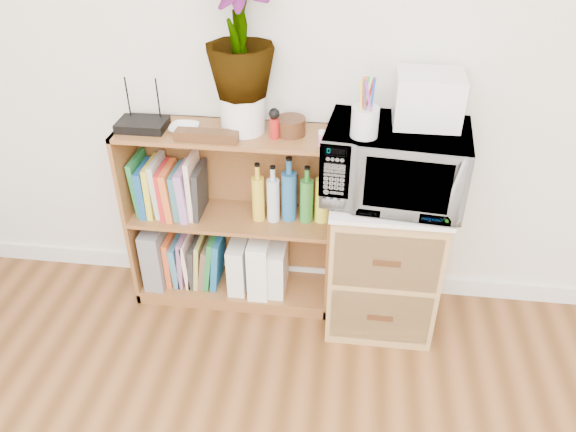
# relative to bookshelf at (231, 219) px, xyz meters

# --- Properties ---
(skirting_board) EXTENTS (4.00, 0.02, 0.10)m
(skirting_board) POSITION_rel_bookshelf_xyz_m (0.35, 0.14, -0.42)
(skirting_board) COLOR white
(skirting_board) RESTS_ON ground
(bookshelf) EXTENTS (1.00, 0.30, 0.95)m
(bookshelf) POSITION_rel_bookshelf_xyz_m (0.00, 0.00, 0.00)
(bookshelf) COLOR brown
(bookshelf) RESTS_ON ground
(wicker_unit) EXTENTS (0.50, 0.45, 0.70)m
(wicker_unit) POSITION_rel_bookshelf_xyz_m (0.75, -0.08, -0.12)
(wicker_unit) COLOR #9E7542
(wicker_unit) RESTS_ON ground
(microwave) EXTENTS (0.63, 0.45, 0.33)m
(microwave) POSITION_rel_bookshelf_xyz_m (0.75, -0.08, 0.41)
(microwave) COLOR silver
(microwave) RESTS_ON wicker_unit
(pen_cup) EXTENTS (0.11, 0.11, 0.12)m
(pen_cup) POSITION_rel_bookshelf_xyz_m (0.61, -0.17, 0.63)
(pen_cup) COLOR silver
(pen_cup) RESTS_ON microwave
(small_appliance) EXTENTS (0.27, 0.22, 0.21)m
(small_appliance) POSITION_rel_bookshelf_xyz_m (0.86, -0.01, 0.68)
(small_appliance) COLOR white
(small_appliance) RESTS_ON microwave
(router) EXTENTS (0.22, 0.15, 0.04)m
(router) POSITION_rel_bookshelf_xyz_m (-0.37, -0.02, 0.49)
(router) COLOR black
(router) RESTS_ON bookshelf
(white_bowl) EXTENTS (0.13, 0.13, 0.03)m
(white_bowl) POSITION_rel_bookshelf_xyz_m (-0.18, -0.03, 0.49)
(white_bowl) COLOR white
(white_bowl) RESTS_ON bookshelf
(plant_pot) EXTENTS (0.20, 0.20, 0.17)m
(plant_pot) POSITION_rel_bookshelf_xyz_m (0.08, 0.02, 0.56)
(plant_pot) COLOR white
(plant_pot) RESTS_ON bookshelf
(potted_plant) EXTENTS (0.30, 0.30, 0.53)m
(potted_plant) POSITION_rel_bookshelf_xyz_m (0.08, 0.02, 0.91)
(potted_plant) COLOR #417B31
(potted_plant) RESTS_ON plant_pot
(trinket_box) EXTENTS (0.27, 0.07, 0.04)m
(trinket_box) POSITION_rel_bookshelf_xyz_m (-0.06, -0.10, 0.50)
(trinket_box) COLOR #3C2010
(trinket_box) RESTS_ON bookshelf
(kokeshi_doll) EXTENTS (0.04, 0.04, 0.09)m
(kokeshi_doll) POSITION_rel_bookshelf_xyz_m (0.23, -0.04, 0.52)
(kokeshi_doll) COLOR #A31614
(kokeshi_doll) RESTS_ON bookshelf
(wooden_bowl) EXTENTS (0.13, 0.13, 0.08)m
(wooden_bowl) POSITION_rel_bookshelf_xyz_m (0.29, 0.01, 0.51)
(wooden_bowl) COLOR #39200F
(wooden_bowl) RESTS_ON bookshelf
(paint_jars) EXTENTS (0.12, 0.04, 0.06)m
(paint_jars) POSITION_rel_bookshelf_xyz_m (0.47, -0.09, 0.51)
(paint_jars) COLOR pink
(paint_jars) RESTS_ON bookshelf
(file_box) EXTENTS (0.10, 0.27, 0.34)m
(file_box) POSITION_rel_bookshelf_xyz_m (-0.40, 0.00, -0.24)
(file_box) COLOR slate
(file_box) RESTS_ON bookshelf
(magazine_holder_left) EXTENTS (0.09, 0.22, 0.28)m
(magazine_holder_left) POSITION_rel_bookshelf_xyz_m (0.03, -0.01, -0.27)
(magazine_holder_left) COLOR silver
(magazine_holder_left) RESTS_ON bookshelf
(magazine_holder_mid) EXTENTS (0.10, 0.26, 0.32)m
(magazine_holder_mid) POSITION_rel_bookshelf_xyz_m (0.14, -0.01, -0.24)
(magazine_holder_mid) COLOR white
(magazine_holder_mid) RESTS_ON bookshelf
(magazine_holder_right) EXTENTS (0.08, 0.21, 0.26)m
(magazine_holder_right) POSITION_rel_bookshelf_xyz_m (0.23, -0.01, -0.27)
(magazine_holder_right) COLOR white
(magazine_holder_right) RESTS_ON bookshelf
(cookbooks) EXTENTS (0.34, 0.20, 0.31)m
(cookbooks) POSITION_rel_bookshelf_xyz_m (-0.30, 0.00, 0.16)
(cookbooks) COLOR #217F3B
(cookbooks) RESTS_ON bookshelf
(liquor_bottles) EXTENTS (0.37, 0.07, 0.32)m
(liquor_bottles) POSITION_rel_bookshelf_xyz_m (0.30, -0.00, 0.17)
(liquor_bottles) COLOR gold
(liquor_bottles) RESTS_ON bookshelf
(lower_books) EXTENTS (0.30, 0.19, 0.30)m
(lower_books) POSITION_rel_bookshelf_xyz_m (-0.21, 0.00, -0.27)
(lower_books) COLOR #D35525
(lower_books) RESTS_ON bookshelf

